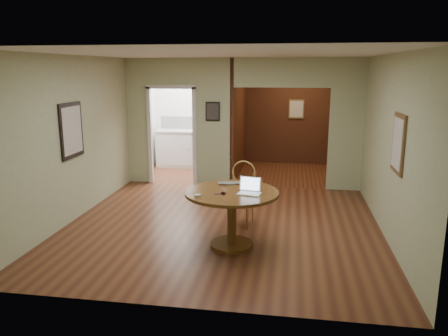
% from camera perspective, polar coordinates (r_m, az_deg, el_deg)
% --- Properties ---
extents(floor, '(5.00, 5.00, 0.00)m').
position_cam_1_polar(floor, '(7.10, -0.25, -7.58)').
color(floor, '#4E2316').
rests_on(floor, ground).
extents(room_shell, '(5.20, 7.50, 5.00)m').
position_cam_1_polar(room_shell, '(9.86, -0.06, 5.92)').
color(room_shell, white).
rests_on(room_shell, ground).
extents(dining_table, '(1.31, 1.31, 0.82)m').
position_cam_1_polar(dining_table, '(6.13, 1.03, -4.96)').
color(dining_table, brown).
rests_on(dining_table, ground).
extents(chair, '(0.52, 0.52, 1.04)m').
position_cam_1_polar(chair, '(7.03, 2.35, -2.85)').
color(chair, '#A06E38').
rests_on(chair, ground).
extents(open_laptop, '(0.33, 0.31, 0.21)m').
position_cam_1_polar(open_laptop, '(5.98, 3.37, -2.72)').
color(open_laptop, white).
rests_on(open_laptop, dining_table).
extents(closed_laptop, '(0.41, 0.32, 0.03)m').
position_cam_1_polar(closed_laptop, '(6.38, 0.91, -2.11)').
color(closed_laptop, '#B4B4B9').
rests_on(closed_laptop, dining_table).
extents(mouse, '(0.11, 0.08, 0.04)m').
position_cam_1_polar(mouse, '(5.81, -3.48, -3.58)').
color(mouse, white).
rests_on(mouse, dining_table).
extents(wine_glass, '(0.08, 0.08, 0.09)m').
position_cam_1_polar(wine_glass, '(5.92, -0.05, -3.01)').
color(wine_glass, white).
rests_on(wine_glass, dining_table).
extents(pen, '(0.14, 0.07, 0.01)m').
position_cam_1_polar(pen, '(5.93, -0.55, -3.37)').
color(pen, '#0C0F59').
rests_on(pen, dining_table).
extents(kitchen_cabinet, '(2.06, 0.60, 0.94)m').
position_cam_1_polar(kitchen_cabinet, '(11.22, -3.63, 2.54)').
color(kitchen_cabinet, white).
rests_on(kitchen_cabinet, ground).
extents(grocery_bag, '(0.37, 0.33, 0.33)m').
position_cam_1_polar(grocery_bag, '(11.06, -2.28, 5.74)').
color(grocery_bag, beige).
rests_on(grocery_bag, kitchen_cabinet).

